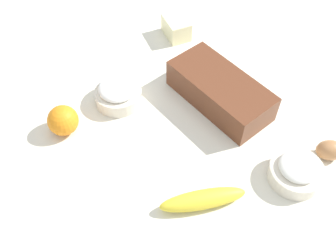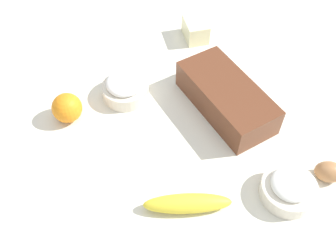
% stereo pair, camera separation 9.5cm
% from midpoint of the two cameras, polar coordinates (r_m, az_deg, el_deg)
% --- Properties ---
extents(ground_plane, '(2.40, 2.40, 0.02)m').
position_cam_midpoint_polar(ground_plane, '(0.99, -2.74, -2.00)').
color(ground_plane, silver).
extents(loaf_pan, '(0.29, 0.15, 0.08)m').
position_cam_midpoint_polar(loaf_pan, '(1.02, 4.87, 4.29)').
color(loaf_pan, brown).
rests_on(loaf_pan, ground_plane).
extents(flour_bowl, '(0.12, 0.12, 0.06)m').
position_cam_midpoint_polar(flour_bowl, '(0.91, 15.45, -7.38)').
color(flour_bowl, silver).
rests_on(flour_bowl, ground_plane).
extents(sugar_bowl, '(0.12, 0.12, 0.07)m').
position_cam_midpoint_polar(sugar_bowl, '(1.04, -9.92, 3.79)').
color(sugar_bowl, silver).
rests_on(sugar_bowl, ground_plane).
extents(banana, '(0.12, 0.19, 0.04)m').
position_cam_midpoint_polar(banana, '(0.85, 1.89, -11.75)').
color(banana, yellow).
rests_on(banana, ground_plane).
extents(orange_fruit, '(0.08, 0.08, 0.08)m').
position_cam_midpoint_polar(orange_fruit, '(1.00, -17.74, -0.22)').
color(orange_fruit, orange).
rests_on(orange_fruit, ground_plane).
extents(butter_block, '(0.10, 0.08, 0.06)m').
position_cam_midpoint_polar(butter_block, '(1.22, -1.05, 13.22)').
color(butter_block, '#F4EDB2').
rests_on(butter_block, ground_plane).
extents(egg_near_butter, '(0.08, 0.08, 0.05)m').
position_cam_midpoint_polar(egg_near_butter, '(0.97, 20.04, -4.33)').
color(egg_near_butter, '#AB7345').
rests_on(egg_near_butter, ground_plane).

